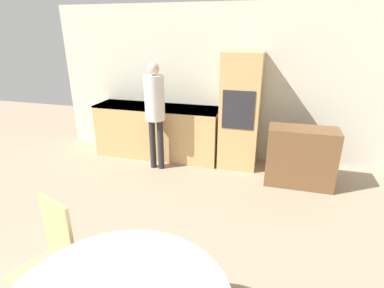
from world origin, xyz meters
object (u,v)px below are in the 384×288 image
Objects in this scene: oven_unit at (240,111)px; sideboard at (300,157)px; person_standing at (155,105)px; chair_far_left at (51,254)px.

oven_unit reaches higher than sideboard.
oven_unit is 1.09× the size of person_standing.
sideboard is (0.97, -0.46, -0.50)m from oven_unit.
person_standing is at bearing -158.58° from oven_unit.
chair_far_left is 0.57× the size of person_standing.
sideboard is 2.34m from person_standing.
oven_unit reaches higher than person_standing.
chair_far_left is (-1.05, -3.26, -0.40)m from oven_unit.
sideboard is 0.98× the size of chair_far_left.
chair_far_left is at bearing -125.84° from sideboard.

